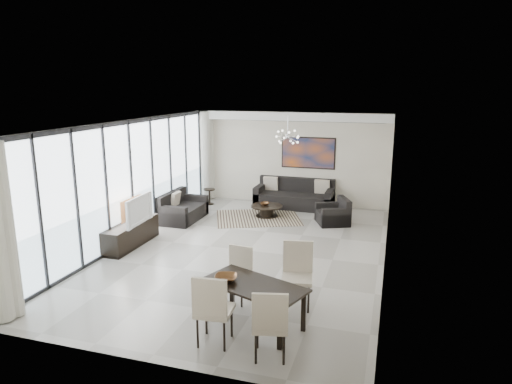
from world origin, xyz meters
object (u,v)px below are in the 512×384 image
at_px(sofa_main, 294,198).
at_px(dining_table, 254,290).
at_px(tv_console, 130,234).
at_px(television, 135,210).
at_px(coffee_table, 267,210).

bearing_deg(sofa_main, dining_table, -82.74).
bearing_deg(dining_table, sofa_main, 97.26).
relative_size(tv_console, television, 1.57).
distance_m(coffee_table, sofa_main, 1.37).
bearing_deg(coffee_table, sofa_main, 66.64).
distance_m(coffee_table, tv_console, 4.08).
bearing_deg(television, dining_table, -127.86).
distance_m(tv_console, dining_table, 4.67).
bearing_deg(television, tv_console, 88.55).
xyz_separation_m(coffee_table, sofa_main, (0.54, 1.25, 0.11)).
bearing_deg(television, coffee_table, -36.67).
bearing_deg(sofa_main, coffee_table, -113.36).
xyz_separation_m(tv_console, dining_table, (3.86, -2.62, 0.31)).
xyz_separation_m(sofa_main, television, (-2.78, -4.55, 0.59)).
height_order(coffee_table, sofa_main, sofa_main).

